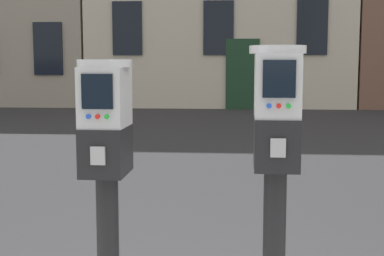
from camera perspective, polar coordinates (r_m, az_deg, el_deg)
parking_meter_near_kerb at (r=2.21m, az=-8.92°, el=-3.30°), size 0.22×0.25×1.28m
parking_meter_twin_adjacent at (r=2.15m, az=8.73°, el=-2.61°), size 0.22×0.25×1.34m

